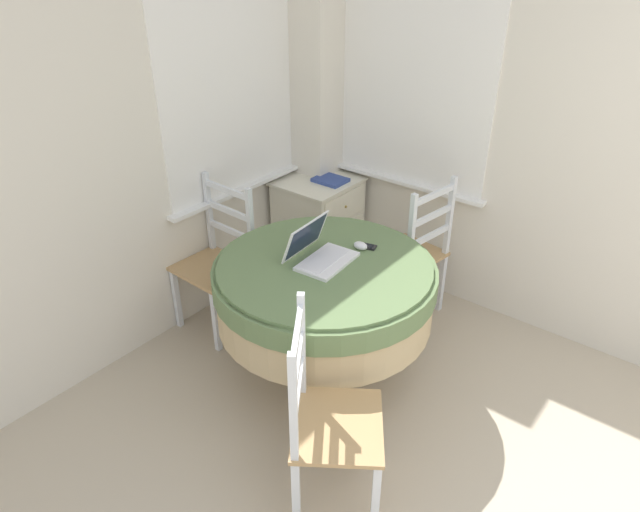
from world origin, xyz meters
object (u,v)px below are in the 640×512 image
Objects in this scene: round_dining_table at (324,288)px; dining_chair_near_right_window at (412,254)px; computer_mouse at (361,246)px; laptop at (320,253)px; dining_chair_near_back_window at (218,262)px; corner_cabinet at (318,226)px; dining_chair_camera_near at (327,421)px; cell_phone at (366,246)px; book_on_cabinet at (330,180)px.

round_dining_table is 0.84m from dining_chair_near_right_window.
laptop is at bearing 156.93° from computer_mouse.
dining_chair_near_back_window is at bearing 106.85° from computer_mouse.
dining_chair_camera_near is at bearing -140.38° from corner_cabinet.
dining_chair_near_right_window reaches higher than cell_phone.
book_on_cabinet is (1.61, 1.22, 0.28)m from dining_chair_camera_near.
round_dining_table is 0.31m from computer_mouse.
laptop reaches higher than corner_cabinet.
dining_chair_near_back_window is (-0.31, 0.91, -0.29)m from cell_phone.
laptop is 2.98× the size of cell_phone.
dining_chair_camera_near reaches higher than computer_mouse.
laptop is 0.36× the size of dining_chair_camera_near.
cell_phone is (0.29, -0.07, 0.16)m from round_dining_table.
computer_mouse is 0.09× the size of dining_chair_near_back_window.
dining_chair_near_back_window reaches higher than cell_phone.
dining_chair_camera_near is 4.39× the size of book_on_cabinet.
round_dining_table is 14.39× the size of computer_mouse.
dining_chair_camera_near is at bearing -154.22° from cell_phone.
laptop is at bearing 40.62° from dining_chair_camera_near.
dining_chair_near_right_window is at bearing -99.40° from book_on_cabinet.
dining_chair_near_right_window is (0.82, -0.11, -0.33)m from laptop.
laptop is 0.36× the size of dining_chair_near_back_window.
corner_cabinet is (0.68, 0.84, -0.41)m from computer_mouse.
corner_cabinet is (0.92, 0.78, -0.23)m from round_dining_table.
dining_chair_camera_near is at bearing -139.38° from laptop.
computer_mouse is 1.04m from book_on_cabinet.
computer_mouse is at bearing 27.42° from dining_chair_camera_near.
cell_phone is (0.28, -0.11, -0.04)m from laptop.
cell_phone is 0.62m from dining_chair_near_right_window.
computer_mouse is 0.70× the size of cell_phone.
cell_phone is 1.00m from dining_chair_near_back_window.
laptop is 0.36× the size of dining_chair_near_right_window.
dining_chair_camera_near is (-0.94, -0.45, -0.29)m from cell_phone.
computer_mouse is at bearing -128.95° from corner_cabinet.
computer_mouse is 0.66m from dining_chair_near_right_window.
laptop is at bearing -145.34° from book_on_cabinet.
book_on_cabinet is (0.13, 0.77, 0.28)m from dining_chair_near_right_window.
corner_cabinet is at bearing 39.62° from dining_chair_camera_near.
cell_phone is at bearing -126.83° from corner_cabinet.
dining_chair_near_right_window is (0.86, -0.90, 0.00)m from dining_chair_near_back_window.
dining_chair_camera_near reaches higher than round_dining_table.
dining_chair_near_back_window is (-0.27, 0.89, -0.31)m from computer_mouse.
cell_phone is at bearing -13.95° from round_dining_table.
round_dining_table is at bearing 175.13° from dining_chair_near_right_window.
cell_phone is at bearing -71.06° from dining_chair_near_back_window.
cell_phone is 0.54× the size of book_on_cabinet.
corner_cabinet is (0.91, 0.74, -0.43)m from laptop.
dining_chair_near_right_window reaches higher than round_dining_table.
round_dining_table is 1.23m from corner_cabinet.
dining_chair_camera_near is 2.04m from book_on_cabinet.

